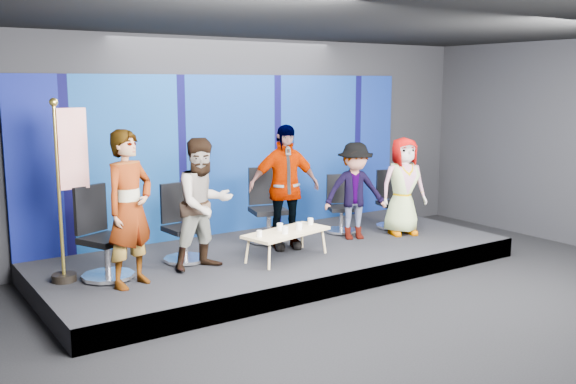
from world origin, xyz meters
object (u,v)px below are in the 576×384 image
(coffee_table, at_px, (287,233))
(flag_stand, at_px, (68,186))
(chair_d, at_px, (341,213))
(panelist_e, at_px, (403,186))
(chair_a, at_px, (104,249))
(panelist_a, at_px, (130,209))
(chair_c, at_px, (267,217))
(mug_b, at_px, (285,230))
(chair_e, at_px, (391,209))
(chair_b, at_px, (183,236))
(panelist_d, at_px, (355,191))
(panelist_b, at_px, (204,204))
(mug_d, at_px, (299,226))
(mug_a, at_px, (259,234))
(mug_e, at_px, (310,221))
(panelist_c, at_px, (284,187))
(mug_c, at_px, (280,227))

(coffee_table, height_order, flag_stand, flag_stand)
(chair_d, distance_m, panelist_e, 1.13)
(chair_d, xyz_separation_m, coffee_table, (-1.66, -0.86, 0.05))
(chair_a, distance_m, panelist_a, 0.77)
(chair_c, relative_size, mug_b, 11.07)
(chair_e, bearing_deg, flag_stand, -163.35)
(chair_b, xyz_separation_m, panelist_d, (2.84, -0.33, 0.42))
(chair_c, bearing_deg, chair_b, -154.29)
(panelist_a, height_order, chair_e, panelist_a)
(panelist_a, distance_m, panelist_b, 1.10)
(chair_a, xyz_separation_m, mug_d, (2.66, -0.54, 0.06))
(panelist_b, relative_size, chair_d, 1.84)
(coffee_table, distance_m, mug_b, 0.20)
(chair_a, height_order, mug_a, chair_a)
(coffee_table, bearing_deg, flag_stand, 166.81)
(mug_a, bearing_deg, panelist_e, 5.20)
(panelist_a, bearing_deg, mug_e, -21.61)
(panelist_c, xyz_separation_m, coffee_table, (-0.29, -0.50, -0.57))
(panelist_c, height_order, mug_e, panelist_c)
(chair_b, bearing_deg, chair_c, 6.30)
(panelist_d, bearing_deg, flag_stand, -161.22)
(panelist_e, bearing_deg, mug_d, -157.76)
(panelist_d, distance_m, mug_d, 1.46)
(chair_a, xyz_separation_m, mug_b, (2.35, -0.64, 0.06))
(chair_d, height_order, mug_a, chair_d)
(chair_a, xyz_separation_m, panelist_b, (1.28, -0.31, 0.49))
(chair_b, distance_m, mug_b, 1.44)
(coffee_table, bearing_deg, panelist_c, 59.79)
(chair_c, bearing_deg, panelist_b, -136.99)
(panelist_b, height_order, panelist_e, panelist_b)
(panelist_c, bearing_deg, mug_a, -128.79)
(chair_b, xyz_separation_m, mug_a, (0.77, -0.79, 0.09))
(panelist_e, height_order, coffee_table, panelist_e)
(panelist_e, height_order, mug_c, panelist_e)
(chair_e, bearing_deg, mug_d, -147.44)
(panelist_e, relative_size, mug_d, 14.99)
(panelist_c, distance_m, flag_stand, 3.13)
(panelist_d, bearing_deg, panelist_a, -152.36)
(chair_d, xyz_separation_m, panelist_e, (0.75, -0.69, 0.49))
(chair_c, distance_m, mug_b, 1.23)
(panelist_e, distance_m, mug_a, 2.96)
(chair_e, relative_size, mug_b, 9.48)
(mug_a, xyz_separation_m, mug_c, (0.46, 0.19, 0.00))
(coffee_table, xyz_separation_m, mug_a, (-0.51, -0.09, 0.08))
(chair_e, xyz_separation_m, flag_stand, (-5.42, 0.02, 0.89))
(chair_a, xyz_separation_m, chair_b, (1.18, 0.19, -0.03))
(chair_c, bearing_deg, panelist_d, -12.64)
(mug_c, bearing_deg, panelist_d, 9.77)
(panelist_b, bearing_deg, panelist_c, 6.71)
(chair_e, relative_size, flag_stand, 0.43)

